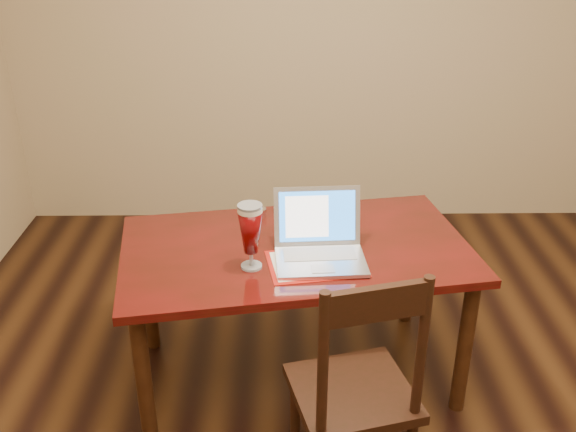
{
  "coord_description": "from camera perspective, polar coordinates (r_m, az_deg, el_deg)",
  "views": [
    {
      "loc": [
        -0.5,
        -1.63,
        2.0
      ],
      "look_at": [
        -0.47,
        0.7,
        0.86
      ],
      "focal_mm": 40.0,
      "sensor_mm": 36.0,
      "label": 1
    }
  ],
  "objects": [
    {
      "name": "room_shell",
      "position": [
        1.73,
        17.02,
        17.03
      ],
      "size": [
        4.51,
        5.01,
        2.71
      ],
      "color": "tan",
      "rests_on": "ground"
    },
    {
      "name": "dining_table",
      "position": [
        2.76,
        0.66,
        -4.04
      ],
      "size": [
        1.58,
        1.05,
        0.96
      ],
      "rotation": [
        0.0,
        0.0,
        0.16
      ],
      "color": "#540B0B",
      "rests_on": "ground"
    },
    {
      "name": "dining_chair",
      "position": [
        2.34,
        6.07,
        -15.29
      ],
      "size": [
        0.5,
        0.48,
        0.98
      ],
      "rotation": [
        0.0,
        0.0,
        0.25
      ],
      "color": "black",
      "rests_on": "ground"
    }
  ]
}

